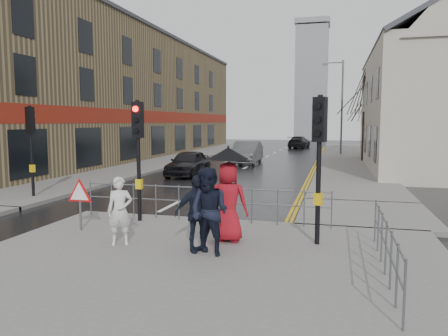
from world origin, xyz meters
The scene contains 24 objects.
ground centered at (0.00, 0.00, 0.00)m, with size 120.00×120.00×0.00m, color black.
near_pavement centered at (3.00, -3.50, 0.07)m, with size 10.00×9.00×0.14m, color #605E5B.
left_pavement centered at (-6.50, 23.00, 0.07)m, with size 4.00×44.00×0.14m, color #605E5B.
right_pavement centered at (6.50, 25.00, 0.07)m, with size 4.00×40.00×0.14m, color #605E5B.
pavement_bridge_right centered at (6.50, 3.00, 0.07)m, with size 4.00×4.20×0.14m, color #605E5B.
building_left_terrace centered at (-12.00, 22.00, 5.00)m, with size 8.00×42.00×10.00m, color olive.
building_right_cream centered at (12.00, 18.00, 4.78)m, with size 9.00×16.40×10.10m.
church_tower centered at (1.50, 62.00, 9.00)m, with size 5.00×5.00×18.00m, color gray.
traffic_signal_near_left centered at (0.20, 0.20, 2.46)m, with size 0.28×0.27×3.40m.
traffic_signal_near_right centered at (5.20, -1.00, 2.46)m, with size 0.34×0.33×3.40m.
traffic_signal_far_left centered at (-5.50, 3.00, 2.46)m, with size 0.34×0.33×3.40m.
guard_railing_front centered at (1.95, 0.60, 0.86)m, with size 7.14×0.04×1.00m.
guard_railing_side centered at (6.50, -2.75, 0.84)m, with size 0.04×4.54×1.00m.
warning_sign centered at (-0.80, -1.21, 1.04)m, with size 0.80×0.07×1.35m.
street_lamp centered at (5.82, 28.00, 4.71)m, with size 1.83×0.25×8.00m.
tree_near centered at (7.50, 22.00, 5.14)m, with size 2.40×2.40×6.58m.
tree_far centered at (8.00, 30.00, 4.42)m, with size 2.40×2.40×5.64m.
pedestrian_a centered at (0.84, -2.17, 0.92)m, with size 0.57×0.37×1.56m, color silver.
pedestrian_b centered at (3.03, -2.40, 1.07)m, with size 0.90×0.70×1.85m, color black.
pedestrian_with_umbrella centered at (3.16, -1.28, 1.31)m, with size 0.96×0.96×2.22m.
pedestrian_d centered at (2.69, -2.21, 0.98)m, with size 0.98×0.41×1.68m, color black.
car_parked centered at (-2.20, 11.39, 0.69)m, with size 1.64×4.08×1.39m, color black.
car_mid centered at (-0.47, 18.90, 0.79)m, with size 1.67×4.78×1.58m, color #45484A.
car_far centered at (1.59, 38.15, 0.66)m, with size 1.86×4.57×1.33m, color black.
Camera 1 is at (5.56, -11.03, 2.95)m, focal length 35.00 mm.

